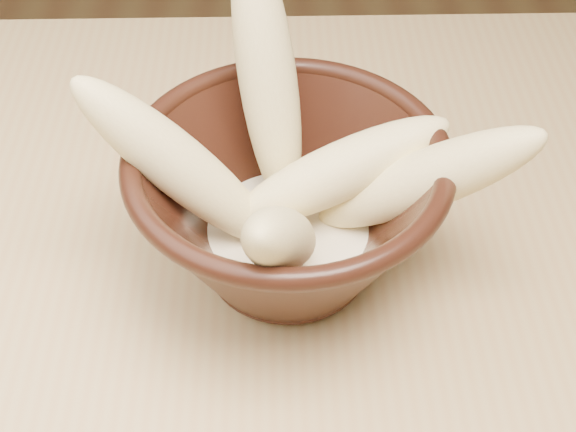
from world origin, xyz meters
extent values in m
cube|color=tan|center=(0.00, 0.00, 0.73)|extent=(1.20, 0.80, 0.04)
cylinder|color=tan|center=(0.54, 0.34, 0.35)|extent=(0.05, 0.05, 0.71)
cylinder|color=black|center=(0.13, 0.04, 0.76)|extent=(0.10, 0.10, 0.01)
cylinder|color=black|center=(0.13, 0.04, 0.78)|extent=(0.10, 0.10, 0.01)
torus|color=black|center=(0.13, 0.04, 0.86)|extent=(0.22, 0.22, 0.02)
cylinder|color=beige|center=(0.13, 0.04, 0.79)|extent=(0.13, 0.13, 0.02)
ellipsoid|color=#D7C27F|center=(0.12, 0.10, 0.89)|extent=(0.08, 0.12, 0.20)
ellipsoid|color=#D7C27F|center=(0.06, 0.04, 0.86)|extent=(0.16, 0.07, 0.16)
ellipsoid|color=#D7C27F|center=(0.22, 0.03, 0.85)|extent=(0.17, 0.08, 0.14)
ellipsoid|color=#D7C27F|center=(0.17, 0.05, 0.84)|extent=(0.17, 0.08, 0.09)
ellipsoid|color=#D7C27F|center=(0.13, -0.02, 0.85)|extent=(0.07, 0.13, 0.14)
camera|label=1|loc=(0.12, -0.36, 1.22)|focal=50.00mm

